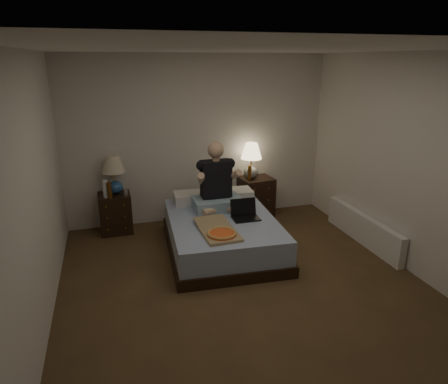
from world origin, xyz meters
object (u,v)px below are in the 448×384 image
object	(u,v)px
water_bottle	(105,189)
laptop	(246,210)
lamp_left	(114,175)
pizza_box	(222,234)
soda_can	(125,192)
beer_bottle_left	(109,190)
radiator	(363,229)
lamp_right	(251,161)
bed	(222,234)
nightstand_left	(116,213)
beer_bottle_right	(250,173)
nightstand_right	(256,197)
person	(217,176)

from	to	relation	value
water_bottle	laptop	distance (m)	1.99
lamp_left	pizza_box	size ratio (longest dim) A/B	0.74
soda_can	beer_bottle_left	xyz separation A→B (m)	(-0.21, -0.07, 0.06)
beer_bottle_left	radiator	distance (m)	3.53
lamp_right	lamp_left	bearing A→B (deg)	180.00
lamp_left	soda_can	xyz separation A→B (m)	(0.14, -0.11, -0.23)
lamp_right	water_bottle	xyz separation A→B (m)	(-2.19, -0.13, -0.21)
lamp_left	bed	bearing A→B (deg)	-38.32
soda_can	radiator	distance (m)	3.35
nightstand_left	water_bottle	size ratio (longest dim) A/B	2.31
bed	soda_can	distance (m)	1.53
lamp_left	lamp_right	xyz separation A→B (m)	(2.06, 0.00, 0.06)
beer_bottle_left	pizza_box	size ratio (longest dim) A/B	0.30
lamp_right	beer_bottle_right	bearing A→B (deg)	-123.58
bed	laptop	distance (m)	0.46
laptop	nightstand_right	bearing A→B (deg)	64.19
beer_bottle_left	person	size ratio (longest dim) A/B	0.25
water_bottle	laptop	size ratio (longest dim) A/B	0.74
lamp_right	person	distance (m)	1.00
lamp_left	beer_bottle_left	xyz separation A→B (m)	(-0.08, -0.18, -0.16)
soda_can	laptop	bearing A→B (deg)	-35.27
nightstand_left	radiator	size ratio (longest dim) A/B	0.36
lamp_right	nightstand_left	bearing A→B (deg)	-179.41
radiator	lamp_left	bearing A→B (deg)	157.18
soda_can	beer_bottle_right	size ratio (longest dim) A/B	0.43
lamp_left	lamp_right	distance (m)	2.06
bed	nightstand_left	size ratio (longest dim) A/B	3.10
beer_bottle_left	pizza_box	world-z (taller)	beer_bottle_left
lamp_left	lamp_right	bearing A→B (deg)	0.00
radiator	beer_bottle_right	bearing A→B (deg)	133.23
water_bottle	beer_bottle_right	size ratio (longest dim) A/B	1.09
person	pizza_box	bearing A→B (deg)	-102.59
lamp_left	person	xyz separation A→B (m)	(1.33, -0.67, 0.05)
pizza_box	person	bearing A→B (deg)	75.59
bed	pizza_box	size ratio (longest dim) A/B	2.35
water_bottle	pizza_box	size ratio (longest dim) A/B	0.33
pizza_box	radiator	world-z (taller)	pizza_box
lamp_right	beer_bottle_right	size ratio (longest dim) A/B	2.43
laptop	radiator	distance (m)	1.69
nightstand_left	water_bottle	bearing A→B (deg)	-135.03
bed	nightstand_left	distance (m)	1.66
lamp_right	beer_bottle_left	size ratio (longest dim) A/B	2.43
lamp_left	radiator	bearing A→B (deg)	-22.82
soda_can	person	xyz separation A→B (m)	(1.19, -0.56, 0.28)
water_bottle	beer_bottle_left	distance (m)	0.08
beer_bottle_left	bed	bearing A→B (deg)	-31.46
beer_bottle_right	lamp_left	bearing A→B (deg)	177.88
beer_bottle_right	radiator	distance (m)	1.84
water_bottle	soda_can	distance (m)	0.28
nightstand_right	laptop	bearing A→B (deg)	-122.73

